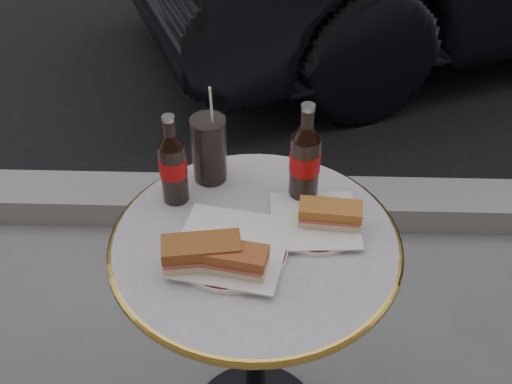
{
  "coord_description": "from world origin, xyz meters",
  "views": [
    {
      "loc": [
        0.03,
        -0.97,
        1.68
      ],
      "look_at": [
        0.0,
        0.05,
        0.82
      ],
      "focal_mm": 45.0,
      "sensor_mm": 36.0,
      "label": 1
    }
  ],
  "objects_px": {
    "plate_right": "(314,223)",
    "cola_bottle_left": "(172,159)",
    "plate_left": "(231,250)",
    "bistro_table": "(255,345)",
    "cola_glass": "(209,149)",
    "cola_bottle_right": "(305,153)"
  },
  "relations": [
    {
      "from": "plate_right",
      "to": "cola_bottle_left",
      "type": "bearing_deg",
      "value": 165.78
    },
    {
      "from": "plate_left",
      "to": "plate_right",
      "type": "xyz_separation_m",
      "value": [
        0.17,
        0.09,
        -0.0
      ]
    },
    {
      "from": "bistro_table",
      "to": "cola_glass",
      "type": "bearing_deg",
      "value": 118.56
    },
    {
      "from": "plate_left",
      "to": "cola_bottle_left",
      "type": "bearing_deg",
      "value": 128.91
    },
    {
      "from": "cola_bottle_left",
      "to": "cola_glass",
      "type": "relative_size",
      "value": 1.34
    },
    {
      "from": "bistro_table",
      "to": "cola_bottle_right",
      "type": "distance_m",
      "value": 0.52
    },
    {
      "from": "cola_bottle_left",
      "to": "cola_bottle_right",
      "type": "relative_size",
      "value": 0.9
    },
    {
      "from": "plate_left",
      "to": "cola_bottle_left",
      "type": "xyz_separation_m",
      "value": [
        -0.13,
        0.17,
        0.1
      ]
    },
    {
      "from": "plate_right",
      "to": "bistro_table",
      "type": "bearing_deg",
      "value": -158.95
    },
    {
      "from": "bistro_table",
      "to": "cola_bottle_left",
      "type": "bearing_deg",
      "value": 145.22
    },
    {
      "from": "bistro_table",
      "to": "plate_left",
      "type": "xyz_separation_m",
      "value": [
        -0.05,
        -0.04,
        0.37
      ]
    },
    {
      "from": "plate_right",
      "to": "cola_glass",
      "type": "relative_size",
      "value": 1.18
    },
    {
      "from": "cola_bottle_left",
      "to": "cola_glass",
      "type": "xyz_separation_m",
      "value": [
        0.07,
        0.08,
        -0.03
      ]
    },
    {
      "from": "plate_right",
      "to": "cola_bottle_right",
      "type": "height_order",
      "value": "cola_bottle_right"
    },
    {
      "from": "plate_left",
      "to": "cola_glass",
      "type": "relative_size",
      "value": 1.42
    },
    {
      "from": "bistro_table",
      "to": "plate_left",
      "type": "bearing_deg",
      "value": -140.85
    },
    {
      "from": "bistro_table",
      "to": "cola_bottle_left",
      "type": "distance_m",
      "value": 0.53
    },
    {
      "from": "bistro_table",
      "to": "cola_glass",
      "type": "xyz_separation_m",
      "value": [
        -0.11,
        0.2,
        0.45
      ]
    },
    {
      "from": "cola_bottle_left",
      "to": "bistro_table",
      "type": "bearing_deg",
      "value": -34.78
    },
    {
      "from": "plate_left",
      "to": "plate_right",
      "type": "bearing_deg",
      "value": 26.74
    },
    {
      "from": "plate_left",
      "to": "plate_right",
      "type": "height_order",
      "value": "plate_left"
    },
    {
      "from": "plate_left",
      "to": "cola_glass",
      "type": "height_order",
      "value": "cola_glass"
    }
  ]
}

